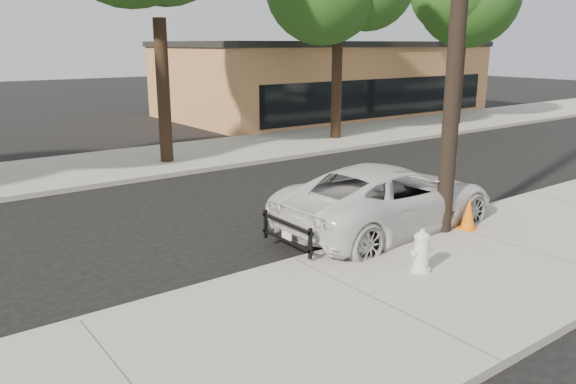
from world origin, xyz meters
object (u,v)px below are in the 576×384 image
(utility_pole, at_px, (459,11))
(police_cruiser, at_px, (388,198))
(traffic_cone, at_px, (469,214))
(fire_hydrant, at_px, (421,252))

(utility_pole, bearing_deg, police_cruiser, 121.17)
(utility_pole, distance_m, traffic_cone, 4.25)
(utility_pole, height_order, traffic_cone, utility_pole)
(traffic_cone, bearing_deg, fire_hydrant, -160.22)
(fire_hydrant, bearing_deg, traffic_cone, 29.57)
(police_cruiser, bearing_deg, utility_pole, -151.13)
(utility_pole, distance_m, fire_hydrant, 4.86)
(fire_hydrant, bearing_deg, police_cruiser, 65.93)
(utility_pole, relative_size, traffic_cone, 12.72)
(fire_hydrant, distance_m, traffic_cone, 2.85)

